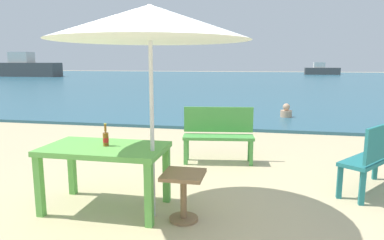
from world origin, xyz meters
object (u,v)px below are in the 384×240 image
object	(u,v)px
beer_bottle_amber	(106,138)
swimmer_person	(286,112)
side_table_wood	(183,189)
bench_teal_center	(377,153)
bench_green_left	(218,131)
patio_umbrella	(150,23)
boat_cargo_ship	(322,70)
boat_barge	(27,68)
picnic_table_green	(105,155)

from	to	relation	value
beer_bottle_amber	swimmer_person	xyz separation A→B (m)	(2.50, 6.98, -0.61)
side_table_wood	bench_teal_center	bearing A→B (deg)	29.40
side_table_wood	bench_teal_center	world-z (taller)	bench_teal_center
bench_teal_center	bench_green_left	distance (m)	2.44
patio_umbrella	beer_bottle_amber	bearing A→B (deg)	170.27
bench_teal_center	boat_cargo_ship	xyz separation A→B (m)	(6.09, 42.74, 0.10)
swimmer_person	boat_cargo_ship	world-z (taller)	boat_cargo_ship
bench_green_left	bench_teal_center	bearing A→B (deg)	-24.56
boat_barge	patio_umbrella	bearing A→B (deg)	-51.38
bench_green_left	boat_barge	world-z (taller)	boat_barge
patio_umbrella	boat_cargo_ship	world-z (taller)	patio_umbrella
bench_teal_center	boat_barge	xyz separation A→B (m)	(-27.70, 30.07, 0.52)
boat_barge	bench_teal_center	bearing A→B (deg)	-47.35
side_table_wood	swimmer_person	size ratio (longest dim) A/B	1.32
picnic_table_green	side_table_wood	xyz separation A→B (m)	(0.96, -0.12, -0.30)
beer_bottle_amber	bench_green_left	size ratio (longest dim) A/B	0.21
swimmer_person	boat_barge	xyz separation A→B (m)	(-26.94, 24.25, 0.82)
swimmer_person	boat_barge	bearing A→B (deg)	138.00
patio_umbrella	boat_barge	xyz separation A→B (m)	(-25.03, 31.33, -1.05)
patio_umbrella	boat_cargo_ship	size ratio (longest dim) A/B	0.53
bench_green_left	boat_cargo_ship	world-z (taller)	boat_cargo_ship
picnic_table_green	bench_green_left	world-z (taller)	bench_green_left
side_table_wood	bench_green_left	xyz separation A→B (m)	(0.09, 2.32, 0.19)
boat_cargo_ship	swimmer_person	bearing A→B (deg)	-100.51
patio_umbrella	bench_green_left	bearing A→B (deg)	78.94
side_table_wood	swimmer_person	xyz separation A→B (m)	(1.55, 7.12, -0.11)
side_table_wood	boat_cargo_ship	distance (m)	44.83
boat_barge	boat_cargo_ship	distance (m)	36.09
bench_green_left	boat_cargo_ship	xyz separation A→B (m)	(8.31, 41.72, 0.10)
picnic_table_green	boat_cargo_ship	xyz separation A→B (m)	(9.36, 43.92, -0.00)
patio_umbrella	boat_cargo_ship	xyz separation A→B (m)	(8.76, 44.00, -1.47)
patio_umbrella	side_table_wood	size ratio (longest dim) A/B	4.26
boat_cargo_ship	picnic_table_green	bearing A→B (deg)	-102.03
picnic_table_green	boat_barge	distance (m)	39.67
side_table_wood	boat_barge	size ratio (longest dim) A/B	0.07
picnic_table_green	patio_umbrella	bearing A→B (deg)	-7.89
bench_green_left	patio_umbrella	bearing A→B (deg)	-101.06
side_table_wood	bench_green_left	distance (m)	2.33
patio_umbrella	swimmer_person	distance (m)	7.57
bench_green_left	swimmer_person	distance (m)	5.03
side_table_wood	bench_green_left	bearing A→B (deg)	87.77
side_table_wood	bench_teal_center	xyz separation A→B (m)	(2.31, 1.30, 0.19)
side_table_wood	bench_green_left	world-z (taller)	bench_green_left
patio_umbrella	boat_cargo_ship	bearing A→B (deg)	78.75
patio_umbrella	boat_cargo_ship	distance (m)	44.89
bench_teal_center	bench_green_left	size ratio (longest dim) A/B	0.94
beer_bottle_amber	bench_teal_center	bearing A→B (deg)	19.62
patio_umbrella	boat_barge	bearing A→B (deg)	128.62
beer_bottle_amber	picnic_table_green	bearing A→B (deg)	-115.04
patio_umbrella	bench_green_left	distance (m)	2.81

